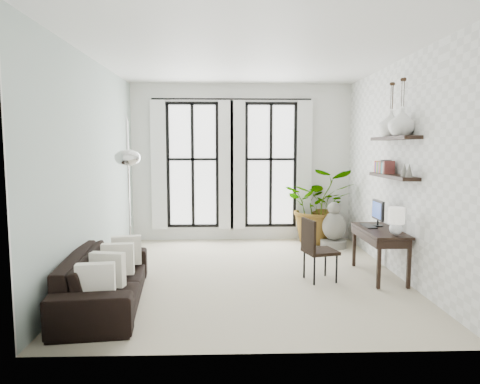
{
  "coord_description": "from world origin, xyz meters",
  "views": [
    {
      "loc": [
        -0.31,
        -6.3,
        1.92
      ],
      "look_at": [
        -0.1,
        0.3,
        1.23
      ],
      "focal_mm": 32.0,
      "sensor_mm": 36.0,
      "label": 1
    }
  ],
  "objects_px": {
    "arc_lamp": "(128,155)",
    "buddha": "(334,228)",
    "desk": "(381,232)",
    "sofa": "(105,278)",
    "desk_chair": "(315,246)",
    "plant": "(319,206)"
  },
  "relations": [
    {
      "from": "plant",
      "to": "desk",
      "type": "xyz_separation_m",
      "value": [
        0.4,
        -2.38,
        -0.07
      ]
    },
    {
      "from": "plant",
      "to": "buddha",
      "type": "bearing_deg",
      "value": -67.09
    },
    {
      "from": "plant",
      "to": "sofa",
      "type": "bearing_deg",
      "value": -135.38
    },
    {
      "from": "sofa",
      "to": "desk",
      "type": "height_order",
      "value": "desk"
    },
    {
      "from": "buddha",
      "to": "desk",
      "type": "bearing_deg",
      "value": -83.92
    },
    {
      "from": "sofa",
      "to": "plant",
      "type": "height_order",
      "value": "plant"
    },
    {
      "from": "sofa",
      "to": "desk_chair",
      "type": "xyz_separation_m",
      "value": [
        2.76,
        0.81,
        0.2
      ]
    },
    {
      "from": "arc_lamp",
      "to": "buddha",
      "type": "xyz_separation_m",
      "value": [
        3.44,
        1.93,
        -1.44
      ]
    },
    {
      "from": "desk",
      "to": "plant",
      "type": "bearing_deg",
      "value": 99.44
    },
    {
      "from": "desk",
      "to": "buddha",
      "type": "relative_size",
      "value": 1.38
    },
    {
      "from": "desk",
      "to": "arc_lamp",
      "type": "distance_m",
      "value": 3.82
    },
    {
      "from": "buddha",
      "to": "arc_lamp",
      "type": "bearing_deg",
      "value": -150.68
    },
    {
      "from": "desk_chair",
      "to": "sofa",
      "type": "bearing_deg",
      "value": -177.35
    },
    {
      "from": "desk",
      "to": "desk_chair",
      "type": "height_order",
      "value": "desk"
    },
    {
      "from": "desk",
      "to": "desk_chair",
      "type": "bearing_deg",
      "value": -173.4
    },
    {
      "from": "desk_chair",
      "to": "buddha",
      "type": "xyz_separation_m",
      "value": [
        0.79,
        2.04,
        -0.15
      ]
    },
    {
      "from": "sofa",
      "to": "desk",
      "type": "distance_m",
      "value": 3.88
    },
    {
      "from": "desk_chair",
      "to": "plant",
      "type": "bearing_deg",
      "value": 62.78
    },
    {
      "from": "desk",
      "to": "buddha",
      "type": "bearing_deg",
      "value": 96.08
    },
    {
      "from": "plant",
      "to": "desk_chair",
      "type": "relative_size",
      "value": 1.66
    },
    {
      "from": "sofa",
      "to": "desk",
      "type": "xyz_separation_m",
      "value": [
        3.75,
        0.93,
        0.37
      ]
    },
    {
      "from": "plant",
      "to": "desk_chair",
      "type": "xyz_separation_m",
      "value": [
        -0.6,
        -2.49,
        -0.24
      ]
    }
  ]
}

